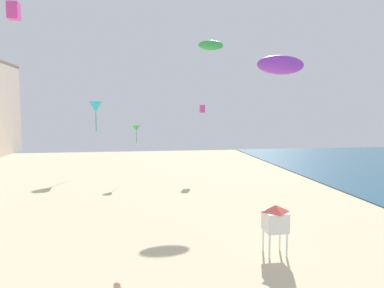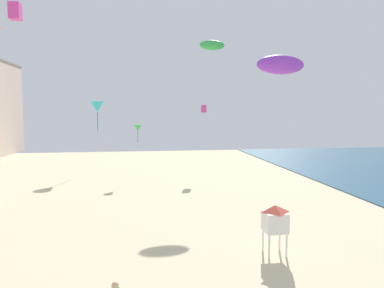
{
  "view_description": "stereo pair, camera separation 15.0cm",
  "coord_description": "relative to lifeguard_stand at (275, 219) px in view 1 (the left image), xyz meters",
  "views": [
    {
      "loc": [
        3.65,
        -4.79,
        7.21
      ],
      "look_at": [
        6.56,
        15.05,
        5.38
      ],
      "focal_mm": 32.66,
      "sensor_mm": 36.0,
      "label": 1
    },
    {
      "loc": [
        3.79,
        -4.81,
        7.21
      ],
      "look_at": [
        6.56,
        15.05,
        5.38
      ],
      "focal_mm": 32.66,
      "sensor_mm": 36.0,
      "label": 2
    }
  ],
  "objects": [
    {
      "name": "kite_magenta_box_2",
      "position": [
        -16.75,
        14.48,
        13.56
      ],
      "size": [
        0.86,
        0.86,
        1.35
      ],
      "color": "#DB3D9E"
    },
    {
      "name": "lifeguard_stand",
      "position": [
        0.0,
        0.0,
        0.0
      ],
      "size": [
        1.1,
        1.1,
        2.55
      ],
      "rotation": [
        0.0,
        0.0,
        -0.06
      ],
      "color": "white",
      "rests_on": "ground"
    },
    {
      "name": "kite_purple_parafoil",
      "position": [
        0.33,
        0.56,
        7.75
      ],
      "size": [
        2.47,
        0.69,
        0.96
      ],
      "color": "purple"
    },
    {
      "name": "kite_cyan_delta",
      "position": [
        -12.13,
        27.84,
        6.01
      ],
      "size": [
        1.61,
        1.61,
        3.66
      ],
      "color": "#2DB7CC"
    },
    {
      "name": "kite_green_delta",
      "position": [
        -7.16,
        22.11,
        3.63
      ],
      "size": [
        0.87,
        0.87,
        1.97
      ],
      "color": "green"
    },
    {
      "name": "kite_green_parafoil_2",
      "position": [
        0.6,
        19.7,
        12.27
      ],
      "size": [
        2.63,
        0.73,
        1.02
      ],
      "color": "green"
    },
    {
      "name": "kite_magenta_box",
      "position": [
        0.63,
        24.81,
        5.78
      ],
      "size": [
        0.58,
        0.58,
        0.91
      ],
      "color": "#DB3D9E"
    }
  ]
}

